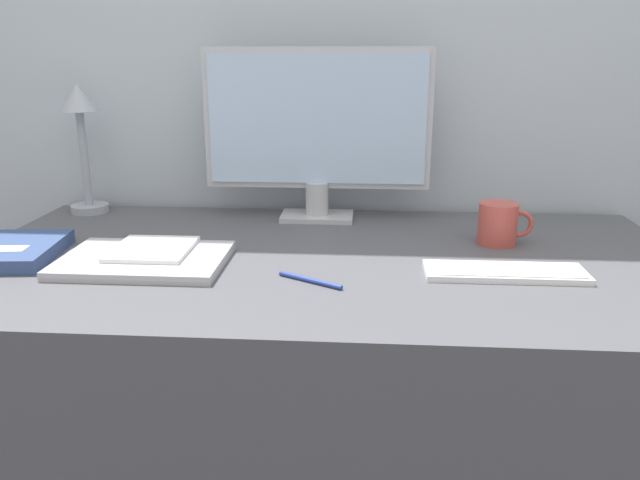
# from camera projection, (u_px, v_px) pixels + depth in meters

# --- Properties ---
(wall_back) EXTENTS (3.60, 0.05, 2.40)m
(wall_back) POSITION_uv_depth(u_px,v_px,m) (336.00, 20.00, 1.56)
(wall_back) COLOR #B2BCC6
(wall_back) RESTS_ON ground_plane
(desk) EXTENTS (1.48, 0.79, 0.72)m
(desk) POSITION_uv_depth(u_px,v_px,m) (324.00, 411.00, 1.38)
(desk) COLOR #4C4C51
(desk) RESTS_ON ground_plane
(monitor) EXTENTS (0.55, 0.11, 0.41)m
(monitor) POSITION_uv_depth(u_px,v_px,m) (317.00, 129.00, 1.51)
(monitor) COLOR #B7B7BC
(monitor) RESTS_ON desk
(keyboard) EXTENTS (0.30, 0.10, 0.01)m
(keyboard) POSITION_uv_depth(u_px,v_px,m) (505.00, 272.00, 1.17)
(keyboard) COLOR silver
(keyboard) RESTS_ON desk
(laptop) EXTENTS (0.32, 0.23, 0.02)m
(laptop) POSITION_uv_depth(u_px,v_px,m) (144.00, 260.00, 1.23)
(laptop) COLOR #A3A3A8
(laptop) RESTS_ON desk
(ereader) EXTENTS (0.15, 0.17, 0.01)m
(ereader) POSITION_uv_depth(u_px,v_px,m) (152.00, 249.00, 1.25)
(ereader) COLOR white
(ereader) RESTS_ON laptop
(desk_lamp) EXTENTS (0.09, 0.09, 0.33)m
(desk_lamp) POSITION_uv_depth(u_px,v_px,m) (81.00, 129.00, 1.57)
(desk_lamp) COLOR #999EA8
(desk_lamp) RESTS_ON desk
(notebook) EXTENTS (0.20, 0.24, 0.03)m
(notebook) POSITION_uv_depth(u_px,v_px,m) (11.00, 251.00, 1.27)
(notebook) COLOR #334775
(notebook) RESTS_ON desk
(coffee_mug) EXTENTS (0.12, 0.08, 0.09)m
(coffee_mug) POSITION_uv_depth(u_px,v_px,m) (499.00, 224.00, 1.35)
(coffee_mug) COLOR #B7473D
(coffee_mug) RESTS_ON desk
(pen) EXTENTS (0.12, 0.08, 0.01)m
(pen) POSITION_uv_depth(u_px,v_px,m) (310.00, 280.00, 1.13)
(pen) COLOR navy
(pen) RESTS_ON desk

